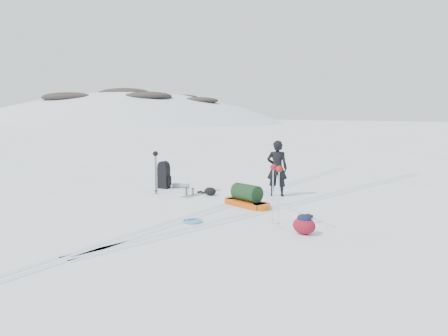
{
  "coord_description": "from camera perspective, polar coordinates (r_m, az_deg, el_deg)",
  "views": [
    {
      "loc": [
        6.65,
        -8.77,
        2.41
      ],
      "look_at": [
        -0.15,
        0.1,
        0.95
      ],
      "focal_mm": 35.0,
      "sensor_mm": 36.0,
      "label": 1
    }
  ],
  "objects": [
    {
      "name": "ski_poles_silver",
      "position": [
        9.14,
        6.81,
        -0.92
      ],
      "size": [
        0.37,
        0.29,
        1.3
      ],
      "rotation": [
        0.0,
        0.0,
        -0.43
      ],
      "color": "silver",
      "rests_on": "ground"
    },
    {
      "name": "skier",
      "position": [
        12.48,
        6.94,
        -0.03
      ],
      "size": [
        0.69,
        0.6,
        1.6
      ],
      "primitive_type": "imported",
      "rotation": [
        0.0,
        0.0,
        3.6
      ],
      "color": "black",
      "rests_on": "ground"
    },
    {
      "name": "touring_skis_white",
      "position": [
        10.16,
        10.65,
        -6.33
      ],
      "size": [
        1.75,
        1.22,
        0.07
      ],
      "rotation": [
        0.0,
        0.0,
        -0.55
      ],
      "color": "white",
      "rests_on": "ground"
    },
    {
      "name": "pulk_sled",
      "position": [
        11.14,
        2.99,
        -3.92
      ],
      "size": [
        1.54,
        0.71,
        0.57
      ],
      "rotation": [
        0.0,
        0.0,
        -0.2
      ],
      "color": "#CA470B",
      "rests_on": "ground"
    },
    {
      "name": "thermos_pair",
      "position": [
        12.54,
        -4.53,
        -3.12
      ],
      "size": [
        0.24,
        0.17,
        0.25
      ],
      "rotation": [
        0.0,
        0.0,
        -0.25
      ],
      "color": "#57595F",
      "rests_on": "ground"
    },
    {
      "name": "small_daypack",
      "position": [
        8.8,
        10.42,
        -7.26
      ],
      "size": [
        0.55,
        0.47,
        0.4
      ],
      "rotation": [
        0.0,
        0.0,
        -0.3
      ],
      "color": "maroon",
      "rests_on": "ground"
    },
    {
      "name": "ground",
      "position": [
        11.27,
        0.32,
        -4.91
      ],
      "size": [
        200.0,
        200.0,
        0.0
      ],
      "primitive_type": "plane",
      "color": "white",
      "rests_on": "ground"
    },
    {
      "name": "expedition_rucksack",
      "position": [
        13.81,
        -7.59,
        -1.0
      ],
      "size": [
        0.84,
        0.69,
        0.86
      ],
      "rotation": [
        0.0,
        0.0,
        0.17
      ],
      "color": "black",
      "rests_on": "ground"
    },
    {
      "name": "rope_coil",
      "position": [
        9.63,
        -4.09,
        -6.91
      ],
      "size": [
        0.49,
        0.49,
        0.05
      ],
      "rotation": [
        0.0,
        0.0,
        0.1
      ],
      "color": "#519CC4",
      "rests_on": "ground"
    },
    {
      "name": "stuff_sack",
      "position": [
        12.59,
        -1.82,
        -3.06
      ],
      "size": [
        0.44,
        0.38,
        0.23
      ],
      "rotation": [
        0.0,
        0.0,
        -0.29
      ],
      "color": "black",
      "rests_on": "ground"
    },
    {
      "name": "ski_poles_black",
      "position": [
        12.81,
        -8.94,
        1.19
      ],
      "size": [
        0.16,
        0.17,
        1.27
      ],
      "rotation": [
        0.0,
        0.0,
        -0.23
      ],
      "color": "black",
      "rests_on": "ground"
    },
    {
      "name": "ski_tracks",
      "position": [
        11.63,
        5.35,
        -4.53
      ],
      "size": [
        3.38,
        17.97,
        0.01
      ],
      "color": "silver",
      "rests_on": "ground"
    },
    {
      "name": "touring_skis_grey",
      "position": [
        12.91,
        -2.9,
        -3.27
      ],
      "size": [
        0.25,
        1.63,
        0.06
      ],
      "rotation": [
        0.0,
        0.0,
        1.58
      ],
      "color": "#989AA0",
      "rests_on": "ground"
    }
  ]
}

